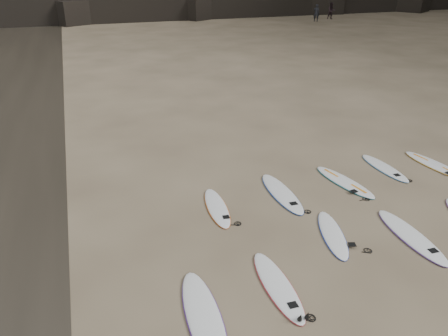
# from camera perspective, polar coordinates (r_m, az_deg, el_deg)

# --- Properties ---
(ground) EXTENTS (240.00, 240.00, 0.00)m
(ground) POSITION_cam_1_polar(r_m,az_deg,el_deg) (11.68, 17.48, -9.06)
(ground) COLOR #897559
(ground) RESTS_ON ground
(surfboard_0) EXTENTS (0.83, 2.82, 0.10)m
(surfboard_0) POSITION_cam_1_polar(r_m,az_deg,el_deg) (9.11, -2.68, -18.77)
(surfboard_0) COLOR white
(surfboard_0) RESTS_ON ground
(surfboard_1) EXTENTS (0.65, 2.43, 0.09)m
(surfboard_1) POSITION_cam_1_polar(r_m,az_deg,el_deg) (9.84, 7.02, -14.96)
(surfboard_1) COLOR white
(surfboard_1) RESTS_ON ground
(surfboard_2) EXTENTS (1.16, 2.28, 0.08)m
(surfboard_2) POSITION_cam_1_polar(r_m,az_deg,el_deg) (11.67, 14.00, -8.36)
(surfboard_2) COLOR white
(surfboard_2) RESTS_ON ground
(surfboard_3) EXTENTS (0.74, 2.65, 0.09)m
(surfboard_3) POSITION_cam_1_polar(r_m,az_deg,el_deg) (12.23, 23.23, -8.12)
(surfboard_3) COLOR white
(surfboard_3) RESTS_ON ground
(surfboard_5) EXTENTS (0.74, 2.29, 0.08)m
(surfboard_5) POSITION_cam_1_polar(r_m,az_deg,el_deg) (12.47, -0.93, -5.13)
(surfboard_5) COLOR white
(surfboard_5) RESTS_ON ground
(surfboard_6) EXTENTS (0.69, 2.66, 0.10)m
(surfboard_6) POSITION_cam_1_polar(r_m,az_deg,el_deg) (13.30, 7.56, -3.24)
(surfboard_6) COLOR white
(surfboard_6) RESTS_ON ground
(surfboard_7) EXTENTS (1.05, 2.60, 0.09)m
(surfboard_7) POSITION_cam_1_polar(r_m,az_deg,el_deg) (14.36, 15.45, -1.72)
(surfboard_7) COLOR white
(surfboard_7) RESTS_ON ground
(surfboard_8) EXTENTS (0.59, 2.33, 0.08)m
(surfboard_8) POSITION_cam_1_polar(r_m,az_deg,el_deg) (15.74, 20.22, 0.05)
(surfboard_8) COLOR white
(surfboard_8) RESTS_ON ground
(surfboard_9) EXTENTS (0.89, 2.60, 0.09)m
(surfboard_9) POSITION_cam_1_polar(r_m,az_deg,el_deg) (16.63, 25.84, 0.38)
(surfboard_9) COLOR white
(surfboard_9) RESTS_ON ground
(person_a) EXTENTS (0.81, 0.76, 1.86)m
(person_a) POSITION_cam_1_polar(r_m,az_deg,el_deg) (53.40, 11.97, 19.20)
(person_a) COLOR black
(person_a) RESTS_ON ground
(person_b) EXTENTS (1.07, 0.93, 1.88)m
(person_b) POSITION_cam_1_polar(r_m,az_deg,el_deg) (55.84, 13.85, 19.30)
(person_b) COLOR black
(person_b) RESTS_ON ground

